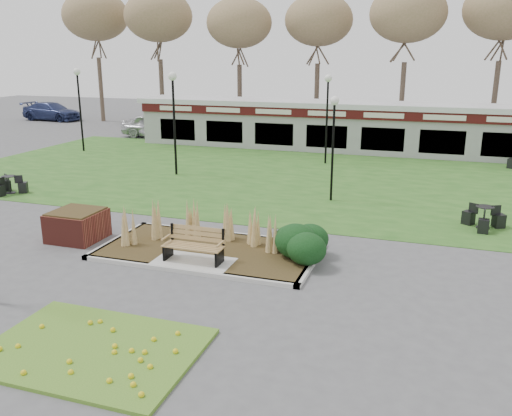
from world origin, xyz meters
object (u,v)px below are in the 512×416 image
(lamp_post_mid_left, at_px, (173,101))
(bistro_set_a, at_px, (10,187))
(food_pavilion, at_px, (331,125))
(bistro_set_c, at_px, (483,221))
(car_blue, at_px, (52,111))
(lamp_post_mid_right, at_px, (328,99))
(lamp_post_far_right, at_px, (334,126))
(brick_planter, at_px, (77,225))
(car_black, at_px, (198,118))
(park_bench, at_px, (195,244))
(car_silver, at_px, (156,126))
(lamp_post_far_left, at_px, (79,91))

(lamp_post_mid_left, bearing_deg, bistro_set_a, -131.88)
(food_pavilion, distance_m, bistro_set_a, 18.43)
(lamp_post_mid_left, relative_size, bistro_set_c, 3.43)
(car_blue, bearing_deg, lamp_post_mid_left, -126.03)
(lamp_post_mid_right, height_order, lamp_post_far_right, lamp_post_mid_right)
(bistro_set_a, xyz_separation_m, car_blue, (-15.31, 22.00, 0.51))
(brick_planter, xyz_separation_m, car_black, (-7.65, 26.00, 0.20))
(car_black, bearing_deg, bistro_set_a, -157.07)
(lamp_post_mid_left, distance_m, lamp_post_far_right, 8.38)
(park_bench, height_order, lamp_post_mid_right, lamp_post_mid_right)
(bistro_set_a, bearing_deg, car_silver, 96.50)
(car_silver, bearing_deg, park_bench, -148.57)
(car_black, bearing_deg, bistro_set_c, -116.82)
(lamp_post_mid_left, relative_size, lamp_post_mid_right, 1.05)
(lamp_post_mid_left, bearing_deg, park_bench, -60.88)
(lamp_post_mid_left, xyz_separation_m, car_black, (-6.32, 16.47, -2.86))
(food_pavilion, xyz_separation_m, lamp_post_far_left, (-14.00, -5.26, 2.06))
(brick_planter, height_order, lamp_post_far_right, lamp_post_far_right)
(lamp_post_mid_right, xyz_separation_m, lamp_post_far_right, (1.73, -7.38, -0.38))
(brick_planter, distance_m, car_black, 27.10)
(lamp_post_mid_right, bearing_deg, bistro_set_c, -52.03)
(lamp_post_far_right, relative_size, bistro_set_a, 2.98)
(lamp_post_mid_left, xyz_separation_m, bistro_set_a, (-4.96, -5.53, -3.28))
(brick_planter, distance_m, lamp_post_far_left, 17.01)
(lamp_post_mid_left, distance_m, lamp_post_far_left, 9.26)
(bistro_set_a, xyz_separation_m, bistro_set_c, (18.53, 1.25, 0.01))
(lamp_post_mid_right, bearing_deg, bistro_set_a, -136.84)
(car_black, bearing_deg, lamp_post_mid_left, -139.61)
(car_silver, relative_size, car_black, 1.17)
(lamp_post_far_right, bearing_deg, park_bench, -106.16)
(lamp_post_far_left, height_order, bistro_set_a, lamp_post_far_left)
(lamp_post_mid_left, distance_m, car_black, 17.87)
(brick_planter, bearing_deg, park_bench, -9.69)
(lamp_post_mid_left, xyz_separation_m, car_blue, (-20.27, 16.47, -2.76))
(car_blue, bearing_deg, lamp_post_far_left, -132.65)
(bistro_set_a, distance_m, car_blue, 26.81)
(food_pavilion, height_order, lamp_post_mid_left, lamp_post_mid_left)
(brick_planter, relative_size, bistro_set_a, 1.08)
(bistro_set_c, bearing_deg, car_silver, 144.06)
(car_blue, bearing_deg, park_bench, -132.76)
(lamp_post_mid_left, relative_size, lamp_post_far_left, 1.00)
(car_silver, bearing_deg, bistro_set_a, -173.16)
(park_bench, xyz_separation_m, food_pavilion, (0.00, 19.71, 0.89))
(park_bench, xyz_separation_m, lamp_post_mid_left, (-5.73, 10.29, 2.95))
(lamp_post_mid_left, bearing_deg, bistro_set_c, -17.53)
(bistro_set_c, distance_m, car_blue, 39.69)
(food_pavilion, bearing_deg, car_black, 149.71)
(brick_planter, bearing_deg, lamp_post_far_left, 125.02)
(brick_planter, height_order, bistro_set_c, brick_planter)
(park_bench, relative_size, brick_planter, 1.13)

